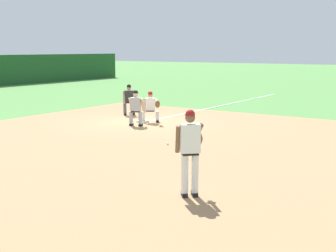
# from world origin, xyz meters

# --- Properties ---
(ground_plane) EXTENTS (160.00, 160.00, 0.00)m
(ground_plane) POSITION_xyz_m (0.00, 0.00, 0.00)
(ground_plane) COLOR #518942
(infield_dirt_patch) EXTENTS (18.00, 18.00, 0.01)m
(infield_dirt_patch) POSITION_xyz_m (-3.77, -3.45, 0.00)
(infield_dirt_patch) COLOR #A87F56
(infield_dirt_patch) RESTS_ON ground
(foul_line_stripe) EXTENTS (15.07, 0.10, 0.00)m
(foul_line_stripe) POSITION_xyz_m (7.53, 0.00, 0.01)
(foul_line_stripe) COLOR white
(foul_line_stripe) RESTS_ON ground
(first_base_bag) EXTENTS (0.38, 0.38, 0.09)m
(first_base_bag) POSITION_xyz_m (0.00, 0.00, 0.04)
(first_base_bag) COLOR white
(first_base_bag) RESTS_ON ground
(baseball) EXTENTS (0.07, 0.07, 0.07)m
(baseball) POSITION_xyz_m (-3.31, -3.49, 0.04)
(baseball) COLOR white
(baseball) RESTS_ON ground
(pitcher) EXTENTS (0.85, 0.56, 1.86)m
(pitcher) POSITION_xyz_m (-7.50, -6.88, 1.06)
(pitcher) COLOR black
(pitcher) RESTS_ON ground
(first_baseman) EXTENTS (0.76, 1.07, 1.34)m
(first_baseman) POSITION_xyz_m (0.19, -0.29, 0.73)
(first_baseman) COLOR black
(first_baseman) RESTS_ON ground
(baserunner) EXTENTS (0.56, 0.66, 1.46)m
(baserunner) POSITION_xyz_m (-0.84, -0.28, 0.79)
(baserunner) COLOR black
(baserunner) RESTS_ON ground
(umpire) EXTENTS (0.67, 0.67, 1.46)m
(umpire) POSITION_xyz_m (1.48, 1.91, 0.79)
(umpire) COLOR black
(umpire) RESTS_ON ground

